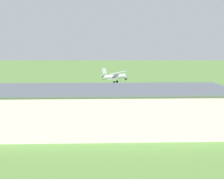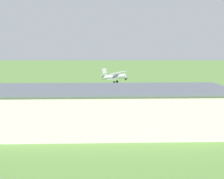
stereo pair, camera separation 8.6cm
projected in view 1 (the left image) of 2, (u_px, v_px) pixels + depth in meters
The scene contains 6 objects.
ground_plane at pixel (124, 97), 85.83m from camera, with size 400.00×400.00×0.00m, color #608C42.
hangar at pixel (108, 109), 51.86m from camera, with size 40.95×15.57×7.25m.
biplane at pixel (115, 76), 79.38m from camera, with size 7.23×8.57×3.79m.
person_by_parked_cars at pixel (213, 113), 61.41m from camera, with size 0.53×0.53×1.65m.
person_watching_takeoff at pixel (191, 109), 65.69m from camera, with size 0.44×0.44×1.77m.
person_beside_truck at pixel (12, 107), 67.35m from camera, with size 0.49×0.49×1.68m.
Camera 1 is at (3.85, 84.62, 14.39)m, focal length 49.69 mm.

